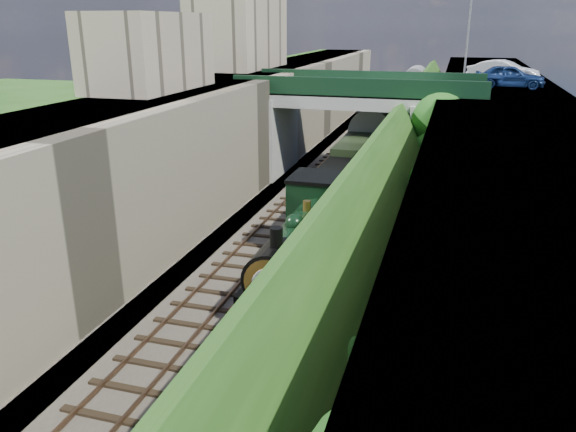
{
  "coord_description": "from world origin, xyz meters",
  "views": [
    {
      "loc": [
        6.54,
        -14.0,
        10.47
      ],
      "look_at": [
        0.0,
        8.23,
        2.48
      ],
      "focal_mm": 35.0,
      "sensor_mm": 36.0,
      "label": 1
    }
  ],
  "objects": [
    {
      "name": "tender",
      "position": [
        1.2,
        14.04,
        1.62
      ],
      "size": [
        2.7,
        6.0,
        3.05
      ],
      "color": "black",
      "rests_on": "trackbed"
    },
    {
      "name": "coach_middle",
      "position": [
        1.2,
        45.44,
        2.05
      ],
      "size": [
        2.9,
        18.0,
        3.7
      ],
      "color": "black",
      "rests_on": "trackbed"
    },
    {
      "name": "coach_rear",
      "position": [
        1.2,
        64.24,
        2.05
      ],
      "size": [
        2.9,
        18.0,
        3.7
      ],
      "color": "black",
      "rests_on": "trackbed"
    },
    {
      "name": "tree",
      "position": [
        5.91,
        21.48,
        4.65
      ],
      "size": [
        3.6,
        3.8,
        6.6
      ],
      "color": "black",
      "rests_on": "ground"
    },
    {
      "name": "coach_front",
      "position": [
        1.2,
        26.64,
        2.05
      ],
      "size": [
        2.9,
        18.0,
        3.7
      ],
      "color": "black",
      "rests_on": "trackbed"
    },
    {
      "name": "car_blue",
      "position": [
        9.96,
        27.74,
        7.03
      ],
      "size": [
        4.61,
        1.96,
        1.55
      ],
      "primitive_type": "imported",
      "rotation": [
        0.0,
        0.0,
        1.54
      ],
      "color": "navy",
      "rests_on": "street_plateau_right"
    },
    {
      "name": "building_far",
      "position": [
        -10.5,
        30.0,
        10.0
      ],
      "size": [
        5.0,
        10.0,
        6.0
      ],
      "primitive_type": "cube",
      "color": "gray",
      "rests_on": "street_plateau_left"
    },
    {
      "name": "track_left",
      "position": [
        -2.0,
        20.0,
        0.25
      ],
      "size": [
        2.5,
        90.0,
        0.2
      ],
      "color": "black",
      "rests_on": "trackbed"
    },
    {
      "name": "lamppost",
      "position": [
        7.04,
        29.12,
        9.57
      ],
      "size": [
        0.87,
        0.15,
        6.0
      ],
      "color": "gray",
      "rests_on": "street_plateau_right"
    },
    {
      "name": "street_plateau_right",
      "position": [
        9.5,
        20.0,
        3.12
      ],
      "size": [
        8.0,
        90.0,
        6.25
      ],
      "primitive_type": "cube",
      "color": "#262628",
      "rests_on": "ground"
    },
    {
      "name": "car_silver",
      "position": [
        9.74,
        31.21,
        7.07
      ],
      "size": [
        5.26,
        3.13,
        1.64
      ],
      "primitive_type": "imported",
      "rotation": [
        0.0,
        0.0,
        1.27
      ],
      "color": "silver",
      "rests_on": "street_plateau_right"
    },
    {
      "name": "road_bridge",
      "position": [
        0.94,
        24.0,
        4.08
      ],
      "size": [
        16.0,
        6.4,
        7.25
      ],
      "color": "gray",
      "rests_on": "ground"
    },
    {
      "name": "locomotive",
      "position": [
        1.2,
        6.68,
        1.89
      ],
      "size": [
        3.1,
        10.22,
        3.83
      ],
      "color": "black",
      "rests_on": "trackbed"
    },
    {
      "name": "ground",
      "position": [
        0.0,
        0.0,
        0.0
      ],
      "size": [
        160.0,
        160.0,
        0.0
      ],
      "primitive_type": "plane",
      "color": "#1E4714",
      "rests_on": "ground"
    },
    {
      "name": "retaining_wall",
      "position": [
        -5.5,
        20.0,
        3.5
      ],
      "size": [
        1.0,
        90.0,
        7.0
      ],
      "primitive_type": "cube",
      "color": "#756B56",
      "rests_on": "ground"
    },
    {
      "name": "street_plateau_left",
      "position": [
        -9.0,
        20.0,
        3.5
      ],
      "size": [
        6.0,
        90.0,
        7.0
      ],
      "primitive_type": "cube",
      "color": "#262628",
      "rests_on": "ground"
    },
    {
      "name": "building_near",
      "position": [
        -9.5,
        14.0,
        9.0
      ],
      "size": [
        4.0,
        8.0,
        4.0
      ],
      "primitive_type": "cube",
      "color": "gray",
      "rests_on": "street_plateau_left"
    },
    {
      "name": "track_right",
      "position": [
        1.2,
        20.0,
        0.25
      ],
      "size": [
        2.5,
        90.0,
        0.2
      ],
      "color": "black",
      "rests_on": "trackbed"
    },
    {
      "name": "trackbed",
      "position": [
        0.0,
        20.0,
        0.1
      ],
      "size": [
        10.0,
        90.0,
        0.2
      ],
      "primitive_type": "cube",
      "color": "#473F38",
      "rests_on": "ground"
    },
    {
      "name": "embankment_slope",
      "position": [
        4.98,
        16.87,
        2.72
      ],
      "size": [
        4.56,
        90.0,
        6.39
      ],
      "color": "#1E4714",
      "rests_on": "ground"
    }
  ]
}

